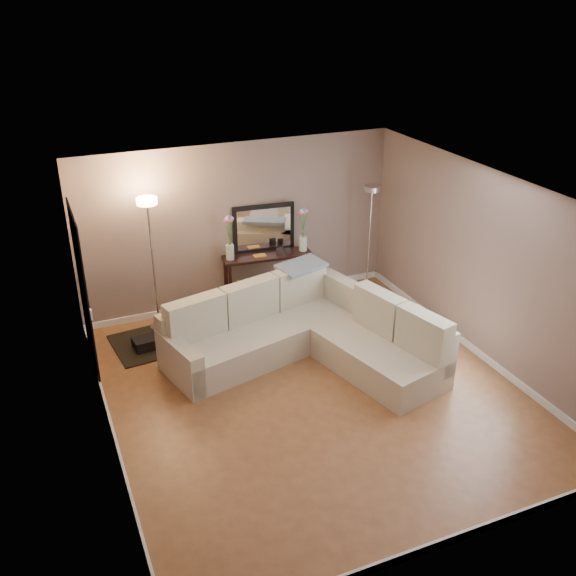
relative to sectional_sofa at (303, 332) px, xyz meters
name	(u,v)px	position (x,y,z in m)	size (l,w,h in m)	color
floor	(312,391)	(-0.24, -0.83, -0.37)	(5.00, 5.50, 0.01)	#985F37
ceiling	(316,194)	(-0.24, -0.83, 2.24)	(5.00, 5.50, 0.01)	white
wall_back	(239,226)	(-0.24, 1.93, 0.93)	(5.00, 0.02, 2.60)	gray
wall_front	(454,438)	(-0.24, -3.59, 0.93)	(5.00, 0.02, 2.60)	gray
wall_left	(98,341)	(-2.75, -0.83, 0.93)	(0.02, 5.50, 2.60)	gray
wall_right	(486,267)	(2.27, -0.83, 0.93)	(0.02, 5.50, 2.60)	gray
baseboard_back	(242,298)	(-0.24, 1.91, -0.32)	(5.00, 0.03, 0.10)	white
baseboard_front	(437,545)	(-0.24, -3.56, -0.32)	(5.00, 0.03, 0.10)	white
baseboard_left	(114,436)	(-2.72, -0.83, -0.32)	(0.03, 5.50, 0.10)	white
baseboard_right	(472,348)	(2.25, -0.83, -0.32)	(0.03, 5.50, 0.10)	white
doorway	(84,292)	(-2.72, 0.87, 0.73)	(0.02, 1.20, 2.20)	black
switch_plate	(91,314)	(-2.72, 0.02, 0.83)	(0.02, 0.08, 0.12)	white
sectional_sofa	(303,332)	(0.00, 0.00, 0.00)	(3.39, 2.85, 0.99)	beige
throw_blanket	(302,266)	(0.32, 0.80, 0.62)	(0.71, 0.41, 0.05)	gray
console_table	(262,277)	(0.04, 1.68, 0.12)	(1.42, 0.50, 0.86)	black
leaning_mirror	(264,228)	(0.14, 1.85, 0.86)	(0.99, 0.14, 0.77)	black
table_decor	(268,255)	(0.12, 1.63, 0.50)	(0.59, 0.15, 0.14)	#C07C22
flower_vase_left	(230,242)	(-0.46, 1.73, 0.78)	(0.16, 0.14, 0.73)	silver
flower_vase_right	(303,233)	(0.71, 1.62, 0.78)	(0.16, 0.14, 0.73)	silver
floor_lamp_lit	(151,239)	(-1.67, 1.56, 1.07)	(0.32, 0.32, 2.03)	silver
floor_lamp_unlit	(370,219)	(1.79, 1.41, 0.94)	(0.28, 0.28, 1.85)	silver
charcoal_rug	(161,340)	(-1.74, 1.16, -0.36)	(1.33, 1.00, 0.02)	black
black_bag	(147,346)	(-1.96, 1.03, -0.32)	(0.38, 0.27, 0.24)	black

